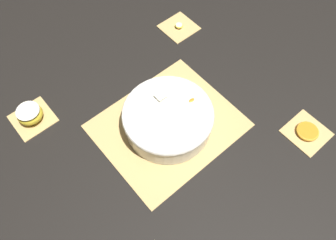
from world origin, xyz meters
The scene contains 9 objects.
ground_plane centered at (0.00, 0.00, 0.00)m, with size 6.00×6.00×0.00m, color black.
bamboo_mat_center centered at (0.00, 0.00, 0.00)m, with size 0.42×0.35×0.01m.
coaster_mat_near_left centered at (-0.31, -0.30, 0.00)m, with size 0.12×0.12×0.01m.
coaster_mat_near_right centered at (0.31, -0.30, 0.00)m, with size 0.12×0.12×0.01m.
coaster_mat_far_left centered at (-0.31, 0.30, 0.00)m, with size 0.12×0.12×0.01m.
fruit_salad_bowl centered at (0.00, 0.00, 0.05)m, with size 0.27×0.27×0.09m.
apple_half centered at (0.31, -0.30, 0.03)m, with size 0.08×0.08×0.04m.
orange_slice_whole centered at (-0.31, 0.30, 0.01)m, with size 0.07×0.07×0.01m.
banana_coin_single centered at (-0.31, -0.30, 0.01)m, with size 0.03×0.03×0.01m.
Camera 1 is at (0.32, 0.38, 0.89)m, focal length 35.00 mm.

